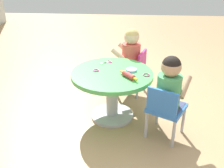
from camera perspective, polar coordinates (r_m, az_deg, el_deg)
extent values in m
plane|color=tan|center=(2.74, 0.00, -7.07)|extent=(10.00, 10.00, 0.00)
cylinder|color=silver|center=(2.73, 0.00, -6.81)|extent=(0.44, 0.44, 0.03)
cylinder|color=silver|center=(2.62, 0.00, -2.85)|extent=(0.12, 0.12, 0.46)
cylinder|color=#4CB259|center=(2.50, 0.00, 2.17)|extent=(0.80, 0.80, 0.04)
cylinder|color=#B7B7BC|center=(2.53, 15.49, -7.62)|extent=(0.03, 0.03, 0.28)
cylinder|color=#B7B7BC|center=(2.59, 10.05, -6.02)|extent=(0.03, 0.03, 0.28)
cylinder|color=#B7B7BC|center=(2.32, 13.44, -10.79)|extent=(0.03, 0.03, 0.28)
cylinder|color=#B7B7BC|center=(2.39, 7.56, -8.94)|extent=(0.03, 0.03, 0.28)
cube|color=blue|center=(2.37, 11.99, -5.16)|extent=(0.41, 0.41, 0.04)
cube|color=blue|center=(2.19, 11.01, -3.94)|extent=(0.15, 0.25, 0.22)
cube|color=#3F4772|center=(2.37, 12.00, -5.12)|extent=(0.37, 0.36, 0.04)
cylinder|color=#4CA566|center=(2.28, 12.40, -1.50)|extent=(0.21, 0.21, 0.30)
sphere|color=tan|center=(2.19, 12.98, 3.72)|extent=(0.17, 0.17, 0.17)
sphere|color=black|center=(2.18, 13.02, 4.03)|extent=(0.16, 0.16, 0.16)
cylinder|color=tan|center=(2.33, 15.85, -0.66)|extent=(0.21, 0.15, 0.17)
cylinder|color=tan|center=(2.39, 10.87, 0.64)|extent=(0.21, 0.15, 0.17)
cylinder|color=#B7B7BC|center=(3.29, 2.63, 1.89)|extent=(0.03, 0.03, 0.28)
cylinder|color=#B7B7BC|center=(3.07, 0.97, -0.01)|extent=(0.03, 0.03, 0.28)
cylinder|color=#B7B7BC|center=(3.22, 6.98, 1.13)|extent=(0.03, 0.03, 0.28)
cylinder|color=#B7B7BC|center=(3.00, 5.59, -0.88)|extent=(0.03, 0.03, 0.28)
cube|color=#CC338C|center=(3.08, 4.14, 3.21)|extent=(0.38, 0.38, 0.04)
cube|color=#CC338C|center=(2.99, 6.68, 5.04)|extent=(0.26, 0.11, 0.22)
cube|color=#3F4772|center=(3.07, 4.14, 3.24)|extent=(0.33, 0.35, 0.04)
cylinder|color=#D8594C|center=(3.01, 4.25, 6.20)|extent=(0.21, 0.21, 0.30)
sphere|color=beige|center=(2.94, 4.40, 10.33)|extent=(0.17, 0.17, 0.17)
sphere|color=tan|center=(2.93, 4.41, 10.57)|extent=(0.16, 0.16, 0.16)
cylinder|color=beige|center=(3.13, 3.16, 7.53)|extent=(0.12, 0.22, 0.17)
cylinder|color=beige|center=(2.94, 1.71, 6.21)|extent=(0.12, 0.22, 0.17)
cylinder|color=#D83F3F|center=(2.38, 3.70, 1.92)|extent=(0.14, 0.13, 0.05)
cylinder|color=yellow|center=(2.44, 2.32, 2.66)|extent=(0.05, 0.05, 0.02)
cylinder|color=yellow|center=(2.31, 5.15, 1.13)|extent=(0.05, 0.05, 0.02)
cube|color=silver|center=(2.71, -1.64, 4.69)|extent=(0.09, 0.08, 0.01)
cube|color=silver|center=(2.71, -1.64, 4.69)|extent=(0.06, 0.11, 0.01)
torus|color=#D83F99|center=(2.75, -0.75, 5.07)|extent=(0.05, 0.05, 0.01)
torus|color=#D83F99|center=(2.72, -0.36, 4.83)|extent=(0.05, 0.05, 0.01)
cylinder|color=#8CCCF2|center=(2.53, 4.31, 3.13)|extent=(0.11, 0.11, 0.02)
torus|color=#D83FA5|center=(2.53, -3.54, 3.03)|extent=(0.06, 0.06, 0.01)
torus|color=#D83FA5|center=(2.45, 7.62, 2.03)|extent=(0.07, 0.07, 0.01)
torus|color=#D83FA5|center=(2.45, 3.20, 2.20)|extent=(0.06, 0.06, 0.01)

